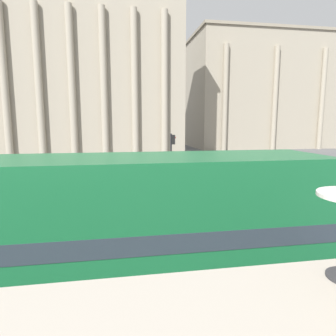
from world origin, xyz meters
name	(u,v)px	position (x,y,z in m)	size (l,w,h in m)	color
double_decker_bus	(101,231)	(-1.03, 4.84, 2.31)	(11.35, 2.71, 4.14)	black
plaza_building_left	(77,76)	(-5.87, 43.11, 11.45)	(29.77, 12.04, 22.92)	#A39984
plaza_building_right	(276,93)	(32.21, 56.37, 10.91)	(35.69, 16.84, 21.81)	#A39984
traffic_light_near	(236,175)	(5.31, 11.64, 2.33)	(0.42, 0.24, 3.55)	black
traffic_light_mid	(172,153)	(3.45, 19.30, 2.70)	(0.42, 0.24, 4.16)	black
pedestrian_white	(101,159)	(-2.29, 30.54, 0.99)	(0.32, 0.32, 1.72)	#282B33
pedestrian_black	(127,173)	(0.18, 21.54, 0.94)	(0.32, 0.32, 1.64)	#282B33
pedestrian_olive	(62,165)	(-5.74, 26.96, 0.99)	(0.32, 0.32, 1.72)	#282B33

